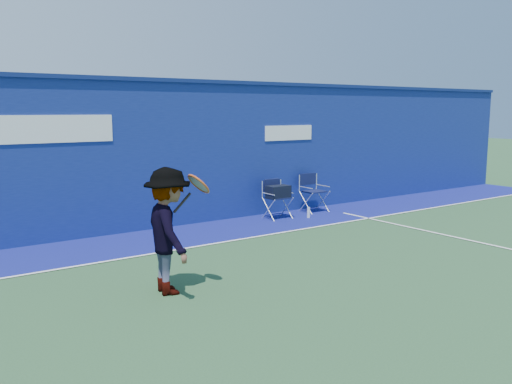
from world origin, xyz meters
TOP-DOWN VIEW (x-y plane):
  - ground at (0.00, 0.00)m, footprint 80.00×80.00m
  - stadium_wall at (-0.00, 5.20)m, footprint 24.00×0.50m
  - out_of_bounds_strip at (0.00, 4.10)m, footprint 24.00×1.80m
  - court_lines at (0.00, 0.60)m, footprint 24.00×12.00m
  - directors_chair_left at (2.84, 4.43)m, footprint 0.52×0.48m
  - directors_chair_right at (4.06, 4.58)m, footprint 0.55×0.49m
  - water_bottle at (3.45, 4.06)m, footprint 0.07×0.07m
  - tennis_player at (-1.41, 1.27)m, footprint 0.94×1.18m

SIDE VIEW (x-z plane):
  - ground at x=0.00m, z-range 0.00..0.00m
  - out_of_bounds_strip at x=0.00m, z-range 0.00..0.01m
  - court_lines at x=0.00m, z-range 0.01..0.01m
  - water_bottle at x=3.45m, z-range 0.00..0.25m
  - directors_chair_right at x=4.06m, z-range -0.17..0.74m
  - directors_chair_left at x=2.84m, z-range -0.07..0.82m
  - tennis_player at x=-1.41m, z-range 0.00..1.70m
  - stadium_wall at x=0.00m, z-range 0.01..3.09m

